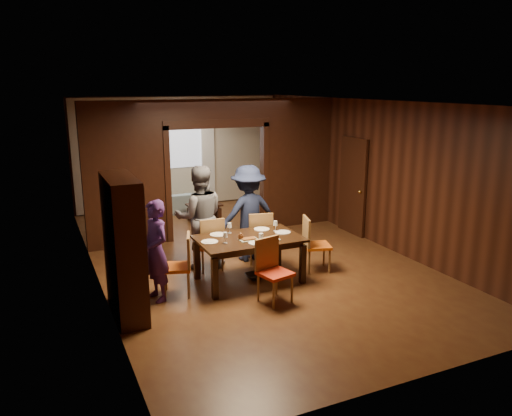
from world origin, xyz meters
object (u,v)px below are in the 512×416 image
chair_far_l (209,243)px  sofa (182,202)px  person_grey (200,217)px  coffee_table (204,212)px  person_navy (248,213)px  chair_near (275,271)px  chair_far_r (258,236)px  person_purple (156,251)px  chair_right (317,244)px  chair_left (176,265)px  hutch (124,247)px  dining_table (249,259)px

chair_far_l → sofa: bearing=-98.9°
person_grey → coffee_table: bearing=-98.0°
person_navy → chair_near: size_ratio=1.84×
sofa → chair_far_r: (0.24, -4.17, 0.23)m
person_purple → person_navy: 2.24m
person_purple → chair_right: person_purple is taller
chair_left → chair_far_r: same height
chair_far_l → hutch: (-1.65, -1.18, 0.52)m
chair_near → sofa: bearing=73.7°
person_grey → chair_near: bearing=118.3°
person_grey → sofa: bearing=-89.8°
coffee_table → chair_far_r: size_ratio=0.82×
chair_far_l → hutch: bearing=36.3°
chair_left → chair_right: same height
chair_far_l → person_purple: bearing=38.1°
person_navy → chair_left: bearing=27.6°
chair_right → hutch: size_ratio=0.48×
coffee_table → chair_far_r: bearing=-90.2°
person_grey → chair_near: size_ratio=1.90×
sofa → dining_table: dining_table is taller
coffee_table → dining_table: bearing=-97.8°
person_navy → chair_far_r: bearing=117.8°
person_grey → hutch: bearing=53.2°
person_grey → chair_near: person_grey is taller
sofa → hutch: bearing=68.4°
person_purple → person_navy: person_navy is taller
chair_far_l → chair_far_r: size_ratio=1.00×
person_navy → dining_table: (-0.41, -0.97, -0.51)m
person_navy → chair_left: (-1.66, -1.01, -0.41)m
person_purple → chair_far_r: size_ratio=1.60×
person_purple → hutch: hutch is taller
chair_right → chair_far_r: (-0.76, 0.82, 0.00)m
coffee_table → chair_far_l: 3.30m
person_grey → person_navy: 0.94m
person_grey → chair_far_r: (1.05, -0.19, -0.44)m
person_grey → sofa: 4.12m
dining_table → chair_right: (1.28, -0.04, 0.10)m
person_grey → chair_left: person_grey is taller
person_purple → person_navy: (1.97, 1.06, 0.11)m
dining_table → hutch: 2.20m
dining_table → person_navy: bearing=67.2°
coffee_table → sofa: bearing=103.6°
sofa → hutch: (-2.37, -5.35, 0.75)m
chair_near → hutch: bearing=152.5°
person_purple → chair_far_r: (2.09, 0.87, -0.29)m
dining_table → chair_far_r: bearing=56.0°
hutch → chair_far_l: bearing=35.5°
dining_table → hutch: bearing=-169.3°
chair_right → hutch: hutch is taller
person_navy → chair_left: size_ratio=1.84×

